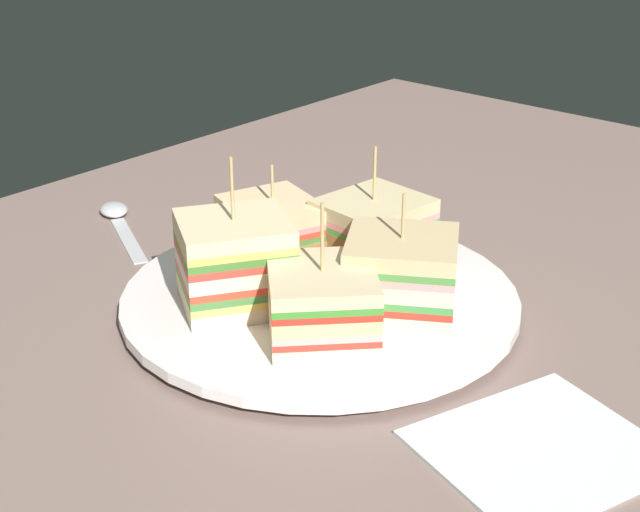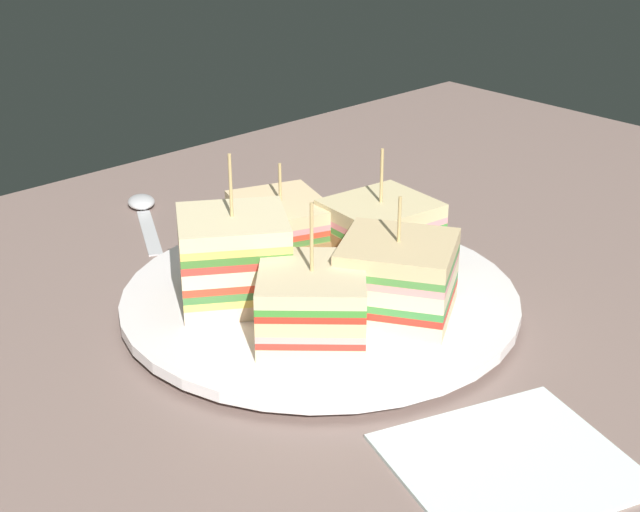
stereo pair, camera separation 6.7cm
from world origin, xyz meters
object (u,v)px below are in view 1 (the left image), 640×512
object	(u,v)px
sandwich_wedge_0	(322,303)
sandwich_wedge_1	(400,275)
plate	(320,300)
spoon	(117,217)
sandwich_wedge_2	(373,234)
sandwich_wedge_4	(236,263)
napkin	(540,447)
sandwich_wedge_3	(274,234)

from	to	relation	value
sandwich_wedge_0	sandwich_wedge_1	xyz separation A→B (cm)	(6.29, -1.76, 0.37)
plate	spoon	xyz separation A→B (cm)	(0.98, 25.32, -0.48)
plate	sandwich_wedge_2	size ratio (longest dim) A/B	3.00
sandwich_wedge_0	sandwich_wedge_2	xyz separation A→B (cm)	(10.73, 4.13, 0.37)
sandwich_wedge_0	sandwich_wedge_2	bearing A→B (deg)	-25.31
plate	spoon	distance (cm)	25.34
sandwich_wedge_4	napkin	size ratio (longest dim) A/B	0.87
sandwich_wedge_1	spoon	world-z (taller)	sandwich_wedge_1
plate	spoon	world-z (taller)	plate
sandwich_wedge_2	napkin	xyz separation A→B (cm)	(-10.81, -20.77, -3.96)
plate	sandwich_wedge_1	bearing A→B (deg)	-73.70
sandwich_wedge_1	sandwich_wedge_2	distance (cm)	7.38
sandwich_wedge_1	sandwich_wedge_2	size ratio (longest dim) A/B	1.05
plate	sandwich_wedge_1	xyz separation A→B (cm)	(1.73, -5.92, 3.32)
sandwich_wedge_2	sandwich_wedge_3	bearing A→B (deg)	-45.43
sandwich_wedge_4	spoon	xyz separation A→B (cm)	(6.18, 21.97, -4.30)
plate	sandwich_wedge_0	size ratio (longest dim) A/B	2.82
sandwich_wedge_0	sandwich_wedge_3	world-z (taller)	sandwich_wedge_0
sandwich_wedge_0	sandwich_wedge_1	distance (cm)	6.54
plate	sandwich_wedge_4	size ratio (longest dim) A/B	2.63
napkin	sandwich_wedge_3	bearing A→B (deg)	77.25
sandwich_wedge_0	sandwich_wedge_3	size ratio (longest dim) A/B	1.11
sandwich_wedge_2	napkin	bearing A→B (deg)	68.89
sandwich_wedge_3	napkin	world-z (taller)	sandwich_wedge_3
sandwich_wedge_1	sandwich_wedge_4	distance (cm)	11.58
sandwich_wedge_0	sandwich_wedge_3	xyz separation A→B (cm)	(5.98, 10.16, 0.19)
plate	napkin	xyz separation A→B (cm)	(-4.64, -20.80, -0.63)
sandwich_wedge_0	sandwich_wedge_2	distance (cm)	11.50
sandwich_wedge_2	sandwich_wedge_4	size ratio (longest dim) A/B	0.88
sandwich_wedge_2	spoon	xyz separation A→B (cm)	(-5.18, 25.34, -3.80)
sandwich_wedge_2	spoon	size ratio (longest dim) A/B	0.76
plate	sandwich_wedge_0	xyz separation A→B (cm)	(-4.56, -4.16, 2.96)
sandwich_wedge_0	sandwich_wedge_1	size ratio (longest dim) A/B	1.01
sandwich_wedge_3	spoon	bearing A→B (deg)	-159.55
sandwich_wedge_0	sandwich_wedge_4	world-z (taller)	sandwich_wedge_4
spoon	napkin	bearing A→B (deg)	-160.11
sandwich_wedge_1	plate	bearing A→B (deg)	-15.62
sandwich_wedge_2	sandwich_wedge_3	world-z (taller)	sandwich_wedge_2
sandwich_wedge_1	spoon	size ratio (longest dim) A/B	0.80
plate	sandwich_wedge_0	bearing A→B (deg)	-137.63
plate	sandwich_wedge_1	world-z (taller)	sandwich_wedge_1
sandwich_wedge_4	spoon	world-z (taller)	sandwich_wedge_4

